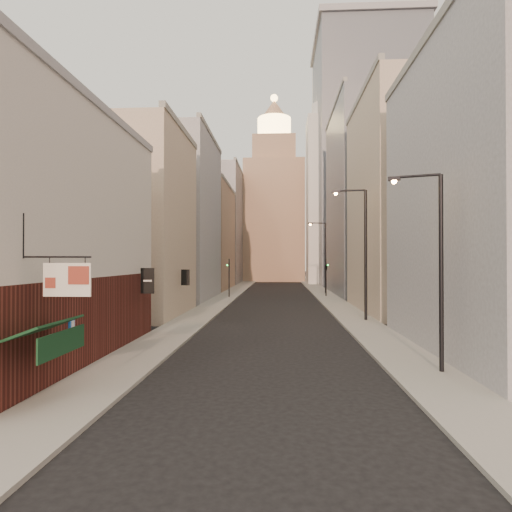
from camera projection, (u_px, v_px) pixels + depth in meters
The scene contains 19 objects.
ground at pixel (261, 453), 10.59m from camera, with size 360.00×360.00×0.00m, color black.
sidewalk_left at pixel (235, 291), 65.87m from camera, with size 3.00×140.00×0.15m, color gray.
sidewalk_right at pixel (320, 291), 65.13m from camera, with size 3.00×140.00×0.15m, color gray.
near_building_left at pixel (38, 235), 20.27m from camera, with size 8.30×23.04×12.30m.
left_bldg_beige at pixel (137, 224), 37.32m from camera, with size 8.00×12.00×16.00m, color tan.
left_bldg_grey at pixel (180, 219), 53.31m from camera, with size 8.00×16.00×20.00m, color gray.
left_bldg_tan at pixel (206, 238), 71.27m from camera, with size 8.00×18.00×17.00m, color tan.
left_bldg_wingrid at pixel (222, 227), 91.27m from camera, with size 8.00×20.00×24.00m, color gray.
right_bldg_grey at pixel (504, 198), 21.97m from camera, with size 8.00×16.00×16.00m, color gray.
right_bldg_beige at pixel (403, 205), 39.96m from camera, with size 8.00×16.00×20.00m, color tan.
right_bldg_wingrid at pixel (362, 202), 59.96m from camera, with size 8.00×20.00×26.00m, color gray.
highrise at pixel (366, 159), 87.71m from camera, with size 21.00×23.00×51.20m.
clock_tower at pixel (274, 207), 102.68m from camera, with size 14.00×14.00×44.90m.
white_tower at pixel (327, 194), 88.09m from camera, with size 8.00×8.00×41.50m.
streetlamp_near at pixel (435, 259), 17.97m from camera, with size 2.14×0.85×8.46m.
streetlamp_mid at pixel (362, 246), 33.48m from camera, with size 2.72×0.52×10.38m.
streetlamp_far at pixel (324, 253), 60.71m from camera, with size 2.63×0.79×10.18m.
traffic_light_left at pixel (229, 271), 54.53m from camera, with size 0.56×0.46×5.00m.
traffic_light_right at pixel (326, 268), 56.08m from camera, with size 0.67×0.67×5.00m.
Camera 1 is at (0.48, -10.63, 4.78)m, focal length 30.00 mm.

